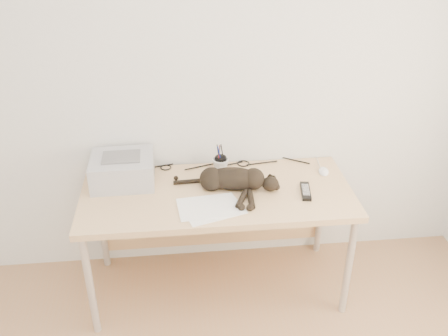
{
  "coord_description": "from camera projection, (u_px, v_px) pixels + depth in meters",
  "views": [
    {
      "loc": [
        -0.22,
        -1.09,
        2.31
      ],
      "look_at": [
        0.04,
        1.34,
        0.93
      ],
      "focal_mm": 40.0,
      "sensor_mm": 36.0,
      "label": 1
    }
  ],
  "objects": [
    {
      "name": "cable_tangle",
      "position": [
        213.0,
        165.0,
        3.21
      ],
      "size": [
        1.36,
        0.08,
        0.01
      ],
      "primitive_type": null,
      "color": "black",
      "rests_on": "desk"
    },
    {
      "name": "mug",
      "position": [
        220.0,
        165.0,
        3.12
      ],
      "size": [
        0.14,
        0.14,
        0.1
      ],
      "primitive_type": "imported",
      "rotation": [
        0.0,
        0.0,
        0.57
      ],
      "color": "white",
      "rests_on": "desk"
    },
    {
      "name": "remote_black",
      "position": [
        306.0,
        191.0,
        2.92
      ],
      "size": [
        0.08,
        0.19,
        0.02
      ],
      "primitive_type": "cube",
      "rotation": [
        0.0,
        0.0,
        -0.16
      ],
      "color": "black",
      "rests_on": "desk"
    },
    {
      "name": "cat",
      "position": [
        231.0,
        180.0,
        2.93
      ],
      "size": [
        0.63,
        0.36,
        0.14
      ],
      "rotation": [
        0.0,
        0.0,
        -0.2
      ],
      "color": "black",
      "rests_on": "desk"
    },
    {
      "name": "pen_cup",
      "position": [
        221.0,
        163.0,
        3.13
      ],
      "size": [
        0.07,
        0.07,
        0.18
      ],
      "color": "black",
      "rests_on": "desk"
    },
    {
      "name": "papers",
      "position": [
        210.0,
        208.0,
        2.79
      ],
      "size": [
        0.4,
        0.32,
        0.01
      ],
      "color": "white",
      "rests_on": "desk"
    },
    {
      "name": "remote_grey",
      "position": [
        238.0,
        179.0,
        3.05
      ],
      "size": [
        0.08,
        0.17,
        0.02
      ],
      "primitive_type": "cube",
      "rotation": [
        0.0,
        0.0,
        -0.2
      ],
      "color": "slate",
      "rests_on": "desk"
    },
    {
      "name": "printer",
      "position": [
        123.0,
        170.0,
        3.0
      ],
      "size": [
        0.38,
        0.32,
        0.18
      ],
      "color": "#BCBCC1",
      "rests_on": "desk"
    },
    {
      "name": "wall_back",
      "position": [
        211.0,
        80.0,
        2.98
      ],
      "size": [
        3.5,
        0.0,
        3.5
      ],
      "primitive_type": "plane",
      "rotation": [
        1.57,
        0.0,
        0.0
      ],
      "color": "silver",
      "rests_on": "floor"
    },
    {
      "name": "desk",
      "position": [
        216.0,
        202.0,
        3.08
      ],
      "size": [
        1.6,
        0.7,
        0.74
      ],
      "color": "#DCAC81",
      "rests_on": "floor"
    },
    {
      "name": "mouse",
      "position": [
        324.0,
        170.0,
        3.13
      ],
      "size": [
        0.08,
        0.12,
        0.03
      ],
      "primitive_type": "ellipsoid",
      "rotation": [
        0.0,
        0.0,
        -0.18
      ],
      "color": "white",
      "rests_on": "desk"
    }
  ]
}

